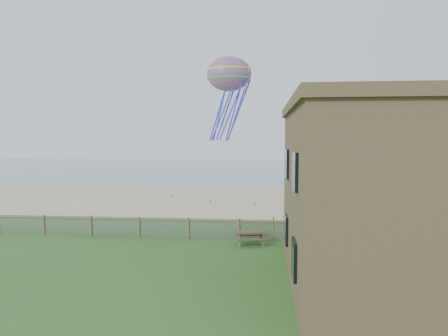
% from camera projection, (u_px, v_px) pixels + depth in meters
% --- Properties ---
extents(ground, '(160.00, 160.00, 0.00)m').
position_uv_depth(ground, '(164.00, 272.00, 17.74)').
color(ground, '#27591E').
rests_on(ground, ground).
extents(sand_beach, '(72.00, 20.00, 0.02)m').
position_uv_depth(sand_beach, '(218.00, 199.00, 39.59)').
color(sand_beach, tan).
rests_on(sand_beach, ground).
extents(ocean, '(160.00, 68.00, 0.02)m').
position_uv_depth(ocean, '(241.00, 168.00, 83.27)').
color(ocean, slate).
rests_on(ocean, ground).
extents(chainlink_fence, '(36.20, 0.20, 1.25)m').
position_uv_depth(chainlink_fence, '(188.00, 230.00, 23.66)').
color(chainlink_fence, brown).
rests_on(chainlink_fence, ground).
extents(motel_deck, '(15.00, 2.00, 0.50)m').
position_uv_depth(motel_deck, '(423.00, 244.00, 21.45)').
color(motel_deck, brown).
rests_on(motel_deck, ground).
extents(picnic_table, '(1.88, 1.55, 0.71)m').
position_uv_depth(picnic_table, '(250.00, 238.00, 22.33)').
color(picnic_table, brown).
rests_on(picnic_table, ground).
extents(octopus_kite, '(4.26, 3.55, 7.53)m').
position_uv_depth(octopus_kite, '(229.00, 97.00, 33.56)').
color(octopus_kite, '#DA5122').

